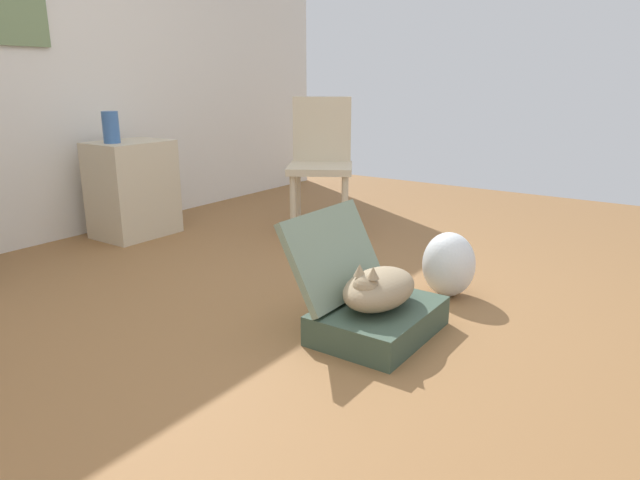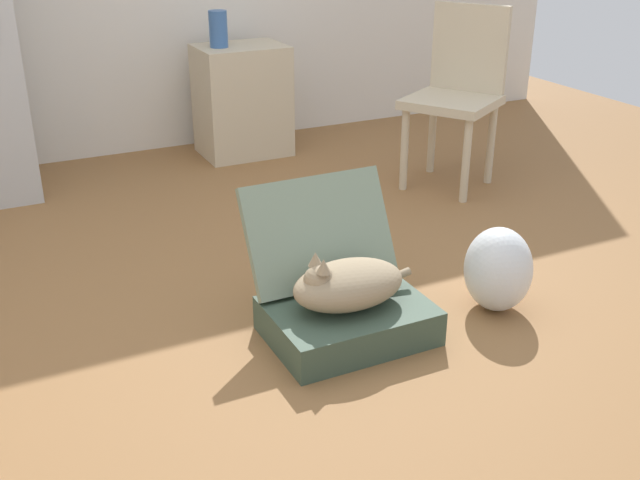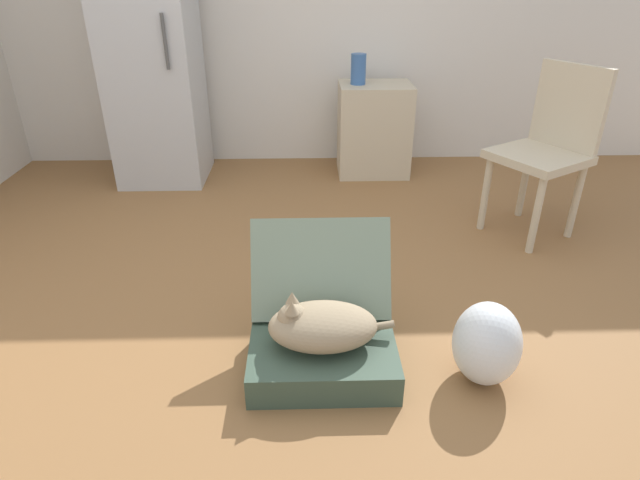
{
  "view_description": "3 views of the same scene",
  "coord_description": "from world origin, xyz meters",
  "px_view_note": "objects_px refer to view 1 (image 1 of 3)",
  "views": [
    {
      "loc": [
        -2.1,
        -1.67,
        1.14
      ],
      "look_at": [
        0.21,
        -0.06,
        0.34
      ],
      "focal_mm": 31.75,
      "sensor_mm": 36.0,
      "label": 1
    },
    {
      "loc": [
        -1.18,
        -2.74,
        1.54
      ],
      "look_at": [
        0.05,
        -0.23,
        0.29
      ],
      "focal_mm": 42.68,
      "sensor_mm": 36.0,
      "label": 2
    },
    {
      "loc": [
        -0.03,
        -2.22,
        1.52
      ],
      "look_at": [
        0.02,
        -0.33,
        0.52
      ],
      "focal_mm": 29.57,
      "sensor_mm": 36.0,
      "label": 3
    }
  ],
  "objects_px": {
    "side_table": "(133,189)",
    "vase_tall": "(111,127)",
    "suitcase_base": "(378,320)",
    "chair": "(321,159)",
    "cat": "(378,288)",
    "plastic_bag_white": "(449,264)"
  },
  "relations": [
    {
      "from": "plastic_bag_white",
      "to": "chair",
      "type": "bearing_deg",
      "value": 61.44
    },
    {
      "from": "cat",
      "to": "chair",
      "type": "bearing_deg",
      "value": 42.6
    },
    {
      "from": "vase_tall",
      "to": "chair",
      "type": "bearing_deg",
      "value": -45.93
    },
    {
      "from": "side_table",
      "to": "vase_tall",
      "type": "bearing_deg",
      "value": -177.83
    },
    {
      "from": "side_table",
      "to": "vase_tall",
      "type": "xyz_separation_m",
      "value": [
        -0.14,
        -0.01,
        0.46
      ]
    },
    {
      "from": "plastic_bag_white",
      "to": "chair",
      "type": "height_order",
      "value": "chair"
    },
    {
      "from": "side_table",
      "to": "vase_tall",
      "type": "height_order",
      "value": "vase_tall"
    },
    {
      "from": "suitcase_base",
      "to": "side_table",
      "type": "bearing_deg",
      "value": 78.46
    },
    {
      "from": "suitcase_base",
      "to": "vase_tall",
      "type": "relative_size",
      "value": 2.73
    },
    {
      "from": "suitcase_base",
      "to": "chair",
      "type": "xyz_separation_m",
      "value": [
        1.39,
        1.28,
        0.49
      ]
    },
    {
      "from": "suitcase_base",
      "to": "plastic_bag_white",
      "type": "height_order",
      "value": "plastic_bag_white"
    },
    {
      "from": "vase_tall",
      "to": "cat",
      "type": "bearing_deg",
      "value": -98.53
    },
    {
      "from": "suitcase_base",
      "to": "side_table",
      "type": "xyz_separation_m",
      "value": [
        0.48,
        2.37,
        0.28
      ]
    },
    {
      "from": "side_table",
      "to": "chair",
      "type": "distance_m",
      "value": 1.42
    },
    {
      "from": "plastic_bag_white",
      "to": "vase_tall",
      "type": "bearing_deg",
      "value": 97.19
    },
    {
      "from": "plastic_bag_white",
      "to": "chair",
      "type": "xyz_separation_m",
      "value": [
        0.74,
        1.35,
        0.38
      ]
    },
    {
      "from": "vase_tall",
      "to": "chair",
      "type": "distance_m",
      "value": 1.52
    },
    {
      "from": "cat",
      "to": "plastic_bag_white",
      "type": "height_order",
      "value": "cat"
    },
    {
      "from": "cat",
      "to": "vase_tall",
      "type": "relative_size",
      "value": 2.35
    },
    {
      "from": "side_table",
      "to": "chair",
      "type": "height_order",
      "value": "chair"
    },
    {
      "from": "suitcase_base",
      "to": "chair",
      "type": "relative_size",
      "value": 0.59
    },
    {
      "from": "side_table",
      "to": "cat",
      "type": "bearing_deg",
      "value": -101.76
    }
  ]
}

